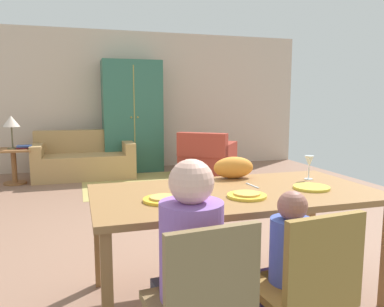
# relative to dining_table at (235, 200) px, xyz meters

# --- Properties ---
(ground_plane) EXTENTS (7.08, 6.63, 0.02)m
(ground_plane) POSITION_rel_dining_table_xyz_m (0.09, 2.02, -0.70)
(ground_plane) COLOR #89634F
(back_wall) EXTENTS (7.08, 0.10, 2.70)m
(back_wall) POSITION_rel_dining_table_xyz_m (0.09, 5.38, 0.66)
(back_wall) COLOR beige
(back_wall) RESTS_ON ground_plane
(dining_table) EXTENTS (1.92, 0.98, 0.76)m
(dining_table) POSITION_rel_dining_table_xyz_m (0.00, 0.00, 0.00)
(dining_table) COLOR olive
(dining_table) RESTS_ON ground_plane
(plate_near_man) EXTENTS (0.25, 0.25, 0.02)m
(plate_near_man) POSITION_rel_dining_table_xyz_m (-0.53, -0.12, 0.07)
(plate_near_man) COLOR yellow
(plate_near_man) RESTS_ON dining_table
(pizza_near_man) EXTENTS (0.17, 0.17, 0.01)m
(pizza_near_man) POSITION_rel_dining_table_xyz_m (-0.53, -0.12, 0.09)
(pizza_near_man) COLOR gold
(pizza_near_man) RESTS_ON plate_near_man
(plate_near_child) EXTENTS (0.25, 0.25, 0.02)m
(plate_near_child) POSITION_rel_dining_table_xyz_m (0.00, -0.18, 0.07)
(plate_near_child) COLOR yellow
(plate_near_child) RESTS_ON dining_table
(pizza_near_child) EXTENTS (0.17, 0.17, 0.01)m
(pizza_near_child) POSITION_rel_dining_table_xyz_m (0.00, -0.18, 0.09)
(pizza_near_child) COLOR gold
(pizza_near_child) RESTS_ON plate_near_child
(plate_near_woman) EXTENTS (0.25, 0.25, 0.02)m
(plate_near_woman) POSITION_rel_dining_table_xyz_m (0.53, -0.10, 0.07)
(plate_near_woman) COLOR yellow
(plate_near_woman) RESTS_ON dining_table
(wine_glass) EXTENTS (0.07, 0.07, 0.19)m
(wine_glass) POSITION_rel_dining_table_xyz_m (0.69, 0.18, 0.20)
(wine_glass) COLOR silver
(wine_glass) RESTS_ON dining_table
(fork) EXTENTS (0.06, 0.15, 0.01)m
(fork) POSITION_rel_dining_table_xyz_m (-0.29, -0.05, 0.07)
(fork) COLOR silver
(fork) RESTS_ON dining_table
(knife) EXTENTS (0.03, 0.17, 0.01)m
(knife) POSITION_rel_dining_table_xyz_m (0.17, 0.10, 0.07)
(knife) COLOR silver
(knife) RESTS_ON dining_table
(dining_chair_man) EXTENTS (0.46, 0.46, 0.87)m
(dining_chair_man) POSITION_rel_dining_table_xyz_m (-0.52, -0.85, -0.20)
(dining_chair_man) COLOR olive
(dining_chair_man) RESTS_ON ground_plane
(person_man) EXTENTS (0.30, 0.41, 1.11)m
(person_man) POSITION_rel_dining_table_xyz_m (-0.53, -0.68, -0.18)
(person_man) COLOR #3B3B49
(person_man) RESTS_ON ground_plane
(dining_chair_child) EXTENTS (0.46, 0.46, 0.87)m
(dining_chair_child) POSITION_rel_dining_table_xyz_m (0.01, -0.85, -0.20)
(dining_chair_child) COLOR olive
(dining_chair_child) RESTS_ON ground_plane
(person_child) EXTENTS (0.22, 0.30, 0.92)m
(person_child) POSITION_rel_dining_table_xyz_m (-0.00, -0.68, -0.26)
(person_child) COLOR #3C2B58
(person_child) RESTS_ON ground_plane
(cat) EXTENTS (0.33, 0.19, 0.17)m
(cat) POSITION_rel_dining_table_xyz_m (0.15, 0.39, 0.15)
(cat) COLOR orange
(cat) RESTS_ON dining_table
(area_rug) EXTENTS (2.60, 1.80, 0.01)m
(area_rug) POSITION_rel_dining_table_xyz_m (0.32, 3.77, -0.69)
(area_rug) COLOR tan
(area_rug) RESTS_ON ground_plane
(couch) EXTENTS (1.71, 0.86, 0.82)m
(couch) POSITION_rel_dining_table_xyz_m (-0.91, 4.62, -0.39)
(couch) COLOR tan
(couch) RESTS_ON ground_plane
(armchair) EXTENTS (1.20, 1.20, 0.82)m
(armchair) POSITION_rel_dining_table_xyz_m (1.16, 3.92, -0.38)
(armchair) COLOR #A33629
(armchair) RESTS_ON ground_plane
(armoire) EXTENTS (1.10, 0.59, 2.10)m
(armoire) POSITION_rel_dining_table_xyz_m (0.00, 4.99, 0.36)
(armoire) COLOR #306652
(armoire) RESTS_ON ground_plane
(side_table) EXTENTS (0.56, 0.56, 0.58)m
(side_table) POSITION_rel_dining_table_xyz_m (-2.03, 4.37, -0.32)
(side_table) COLOR brown
(side_table) RESTS_ON ground_plane
(table_lamp) EXTENTS (0.26, 0.26, 0.54)m
(table_lamp) POSITION_rel_dining_table_xyz_m (-2.03, 4.37, 0.31)
(table_lamp) COLOR brown
(table_lamp) RESTS_ON side_table
(book_lower) EXTENTS (0.22, 0.16, 0.03)m
(book_lower) POSITION_rel_dining_table_xyz_m (-1.86, 4.37, -0.10)
(book_lower) COLOR #9B2D38
(book_lower) RESTS_ON side_table
(book_upper) EXTENTS (0.22, 0.16, 0.03)m
(book_upper) POSITION_rel_dining_table_xyz_m (-1.85, 4.34, -0.07)
(book_upper) COLOR navy
(book_upper) RESTS_ON book_lower
(handbag) EXTENTS (0.32, 0.16, 0.26)m
(handbag) POSITION_rel_dining_table_xyz_m (0.64, 3.47, -0.56)
(handbag) COLOR black
(handbag) RESTS_ON ground_plane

